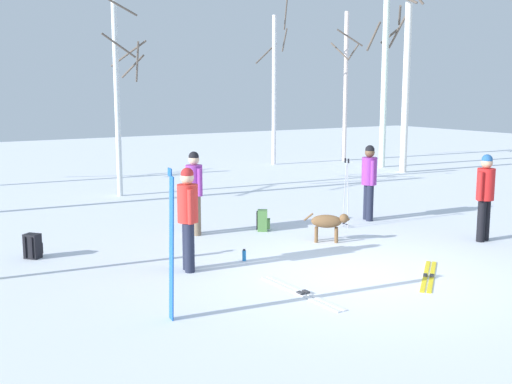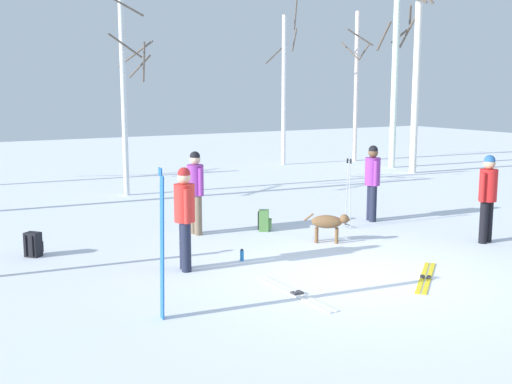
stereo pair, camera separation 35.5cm
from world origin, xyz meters
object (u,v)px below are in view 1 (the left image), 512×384
Objects in this scene: water_bottle_0 at (244,255)px; person_3 at (485,192)px; person_2 at (194,187)px; backpack_0 at (263,221)px; ski_pair_planted_0 at (171,247)px; person_0 at (188,212)px; birch_tree_3 at (274,87)px; birch_tree_5 at (385,69)px; dog at (329,222)px; backpack_1 at (33,246)px; ski_pair_lying_1 at (301,293)px; birch_tree_6 at (345,85)px; birch_tree_2 at (118,91)px; birch_tree_4 at (406,73)px; ski_poles_1 at (346,191)px; ski_pair_lying_0 at (429,276)px; person_1 at (369,178)px.

person_3 is at bearing -14.33° from water_bottle_0.
person_2 reaches higher than backpack_0.
person_3 is 4.48m from backpack_0.
person_0 is at bearing 59.17° from ski_pair_planted_0.
birch_tree_5 is (3.04, -2.87, 0.67)m from birch_tree_3.
dog is 0.12× the size of birch_tree_3.
water_bottle_0 is at bearing -142.40° from birch_tree_5.
person_2 is at bearing 162.42° from backpack_0.
backpack_1 is at bearing -155.46° from birch_tree_5.
backpack_0 is (1.74, 3.80, 0.20)m from ski_pair_lying_1.
backpack_0 is 0.06× the size of birch_tree_5.
birch_tree_6 reaches higher than backpack_0.
birch_tree_2 is (2.81, 9.64, 1.91)m from ski_pair_planted_0.
birch_tree_4 is at bearing -106.23° from birch_tree_5.
ski_pair_planted_0 is 0.36× the size of birch_tree_2.
person_3 is 3.90× the size of backpack_0.
ski_pair_planted_0 is 6.37m from ski_poles_1.
ski_poles_1 is 11.71m from birch_tree_3.
birch_tree_5 is 2.56m from birch_tree_6.
person_2 is 8.24× the size of water_bottle_0.
birch_tree_2 is at bearing 85.61° from ski_pair_lying_1.
person_0 is at bearing -173.57° from dog.
ski_pair_planted_0 is 1.37× the size of ski_pair_lying_0.
person_1 is 11.03m from birch_tree_3.
ski_pair_lying_0 is at bearing -36.59° from person_0.
birch_tree_6 is at bearing 49.28° from dog.
birch_tree_2 is at bearing 112.74° from ski_poles_1.
person_0 is at bearing 168.63° from person_3.
person_2 is 5.08m from ski_pair_lying_0.
backpack_1 is (-5.12, 4.48, 0.20)m from ski_pair_lying_0.
birch_tree_3 is (4.98, 10.37, 2.22)m from ski_poles_1.
backpack_1 is 7.12m from birch_tree_2.
ski_pair_planted_0 is at bearing -173.49° from person_3.
person_2 is 1.14× the size of ski_poles_1.
ski_poles_1 is at bearing -21.02° from backpack_0.
ski_pair_planted_0 is at bearing -120.83° from person_0.
birch_tree_3 is at bearing 51.22° from person_0.
backpack_0 is at bearing 136.54° from person_3.
person_0 is 1.00× the size of person_2.
birch_tree_5 reaches higher than birch_tree_6.
person_1 is 4.50m from ski_pair_lying_0.
water_bottle_0 is at bearing -34.47° from backpack_1.
birch_tree_5 is at bearing 43.10° from ski_poles_1.
person_1 is 7.38m from birch_tree_2.
ski_poles_1 is 3.41× the size of backpack_1.
birch_tree_5 is (11.26, 8.67, 3.59)m from water_bottle_0.
person_3 is at bearing -105.22° from birch_tree_3.
ski_pair_planted_0 reaches higher than ski_pair_lying_0.
birch_tree_3 reaches higher than ski_pair_planted_0.
birch_tree_6 is at bearing -6.81° from birch_tree_3.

